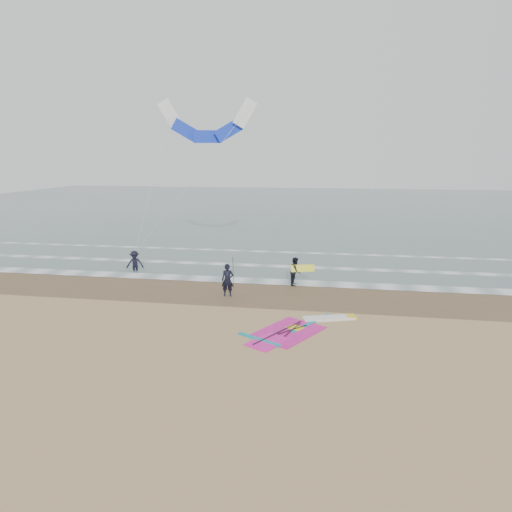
% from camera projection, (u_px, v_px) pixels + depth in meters
% --- Properties ---
extents(ground, '(120.00, 120.00, 0.00)m').
position_uv_depth(ground, '(247.00, 337.00, 18.10)').
color(ground, tan).
rests_on(ground, ground).
extents(sea_water, '(120.00, 80.00, 0.02)m').
position_uv_depth(sea_water, '(309.00, 207.00, 64.36)').
color(sea_water, '#47605E').
rests_on(sea_water, ground).
extents(wet_sand_band, '(120.00, 5.00, 0.01)m').
position_uv_depth(wet_sand_band, '(268.00, 293.00, 23.88)').
color(wet_sand_band, brown).
rests_on(wet_sand_band, ground).
extents(foam_waterline, '(120.00, 9.15, 0.02)m').
position_uv_depth(foam_waterline, '(278.00, 272.00, 28.16)').
color(foam_waterline, white).
rests_on(foam_waterline, ground).
extents(windsurf_rig, '(4.86, 4.60, 0.12)m').
position_uv_depth(windsurf_rig, '(300.00, 328.00, 18.95)').
color(windsurf_rig, white).
rests_on(windsurf_rig, ground).
extents(person_standing, '(0.64, 0.45, 1.68)m').
position_uv_depth(person_standing, '(228.00, 280.00, 23.26)').
color(person_standing, black).
rests_on(person_standing, ground).
extents(person_walking, '(0.66, 0.81, 1.57)m').
position_uv_depth(person_walking, '(295.00, 271.00, 25.28)').
color(person_walking, black).
rests_on(person_walking, ground).
extents(person_wading, '(1.19, 0.88, 1.64)m').
position_uv_depth(person_wading, '(135.00, 258.00, 28.35)').
color(person_wading, black).
rests_on(person_wading, ground).
extents(held_pole, '(0.17, 0.86, 1.82)m').
position_uv_depth(held_pole, '(233.00, 273.00, 23.13)').
color(held_pole, black).
rests_on(held_pole, ground).
extents(carried_kiteboard, '(1.30, 0.51, 0.39)m').
position_uv_depth(carried_kiteboard, '(303.00, 268.00, 25.07)').
color(carried_kiteboard, yellow).
rests_on(carried_kiteboard, ground).
extents(surf_kite, '(7.13, 4.12, 9.65)m').
position_uv_depth(surf_kite, '(207.00, 125.00, 29.61)').
color(surf_kite, white).
rests_on(surf_kite, ground).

